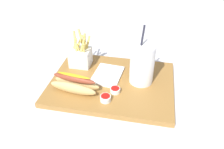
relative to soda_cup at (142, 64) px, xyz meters
The scene contains 8 objects.
ground_plane 0.15m from the soda_cup, 11.78° to the left, with size 2.40×2.40×0.02m, color silver.
food_tray 0.14m from the soda_cup, 11.78° to the left, with size 0.45×0.34×0.02m, color olive.
soda_cup is the anchor object (origin of this frame).
fries_basket 0.26m from the soda_cup, 14.19° to the right, with size 0.08×0.08×0.14m.
hot_dog_1 0.25m from the soda_cup, 23.92° to the left, with size 0.18×0.08×0.07m.
ketchup_cup_1 0.13m from the soda_cup, 45.23° to the left, with size 0.04×0.04×0.02m.
ketchup_cup_2 0.18m from the soda_cup, 52.32° to the left, with size 0.04×0.04×0.02m.
napkin_stack 0.15m from the soda_cup, ahead, with size 0.10×0.14×0.01m, color white.
Camera 1 is at (-0.13, 0.67, 0.54)m, focal length 36.46 mm.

